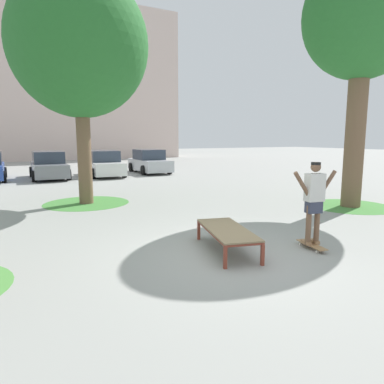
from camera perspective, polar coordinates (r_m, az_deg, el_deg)
The scene contains 12 objects.
ground_plane at distance 6.95m, azimuth 6.08°, elevation -10.27°, with size 120.00×120.00×0.00m, color #999993.
building_facade at distance 39.67m, azimuth -23.33°, elevation 16.36°, with size 28.47×4.00×15.90m, color beige.
skate_box at distance 7.12m, azimuth 5.71°, elevation -6.30°, with size 1.21×2.03×0.46m.
skateboard at distance 7.73m, azimuth 18.80°, elevation -8.13°, with size 0.34×0.82×0.09m.
skater at distance 7.51m, azimuth 19.17°, elevation -0.83°, with size 1.00×0.33×1.69m.
tree_near_right at distance 13.16m, azimuth 25.98°, elevation 23.85°, with size 3.67×3.67×7.91m.
grass_patch_near_right at distance 12.86m, azimuth 24.23°, elevation -2.10°, with size 2.74×2.74×0.01m, color #47893D.
tree_mid_back at distance 12.97m, azimuth -17.80°, elevation 21.70°, with size 4.50×4.50×7.63m.
grass_patch_mid_back at distance 12.83m, azimuth -16.70°, elevation -1.72°, with size 2.90×2.90×0.01m, color #47893D.
car_grey at distance 21.23m, azimuth -22.17°, elevation 3.91°, with size 1.99×4.24×1.50m.
car_white at distance 21.61m, azimuth -13.98°, elevation 4.37°, with size 2.14×4.31×1.50m.
car_silver at distance 23.11m, azimuth -6.92°, elevation 4.84°, with size 2.03×4.25×1.50m.
Camera 1 is at (-3.71, -5.42, 2.27)m, focal length 32.93 mm.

